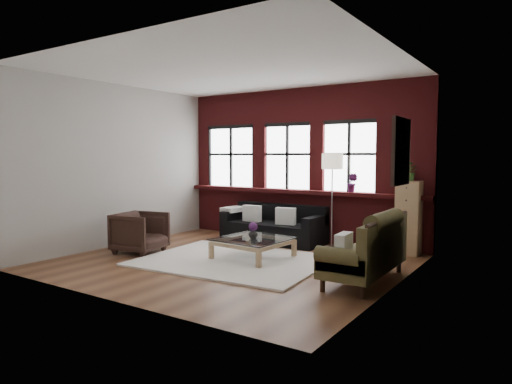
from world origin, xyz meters
The scene contains 26 objects.
floor centered at (0.00, 0.00, 0.00)m, with size 5.50×5.50×0.00m, color brown.
ceiling centered at (0.00, 0.00, 3.20)m, with size 5.50×5.50×0.00m, color white.
wall_back centered at (0.00, 2.50, 1.60)m, with size 5.50×5.50×0.00m, color #AFABA2.
wall_front centered at (0.00, -2.50, 1.60)m, with size 5.50×5.50×0.00m, color #AFABA2.
wall_left centered at (-2.75, 0.00, 1.60)m, with size 5.00×5.00×0.00m, color #AFABA2.
wall_right centered at (2.75, 0.00, 1.60)m, with size 5.00×5.00×0.00m, color #AFABA2.
brick_backwall centered at (0.00, 2.44, 1.60)m, with size 5.50×0.12×3.20m, color maroon, non-canonical shape.
sill_ledge centered at (0.00, 2.35, 1.04)m, with size 5.50×0.30×0.08m, color maroon.
window_left centered at (-1.80, 2.45, 1.75)m, with size 1.38×0.10×1.50m, color black, non-canonical shape.
window_mid centered at (-0.30, 2.45, 1.75)m, with size 1.38×0.10×1.50m, color black, non-canonical shape.
window_right centered at (1.10, 2.45, 1.75)m, with size 1.38×0.10×1.50m, color black, non-canonical shape.
wall_poster centered at (2.72, 0.30, 1.85)m, with size 0.05×0.74×0.94m, color black, non-canonical shape.
shag_rug centered at (0.02, 0.02, 0.02)m, with size 3.03×2.38×0.03m, color white.
dark_sofa centered at (-0.33, 1.90, 0.39)m, with size 2.14×0.87×0.78m, color black, non-canonical shape.
pillow_a centered at (-0.79, 1.80, 0.58)m, with size 0.40×0.14×0.34m, color silver.
pillow_b centered at (0.02, 1.80, 0.58)m, with size 0.40×0.14×0.34m, color silver.
vintage_settee centered at (2.30, 0.06, 0.49)m, with size 0.81×1.82×0.97m, color #453E1F, non-canonical shape.
pillow_settee centered at (2.22, -0.49, 0.59)m, with size 0.14×0.38×0.34m, color silver.
armchair centered at (-1.85, -0.35, 0.38)m, with size 0.80×0.83×0.75m, color black.
coffee_table centered at (0.21, 0.35, 0.18)m, with size 1.14×1.14×0.38m, color tan, non-canonical shape.
vase centered at (0.21, 0.35, 0.46)m, with size 0.16×0.16×0.17m, color #B2B2B2.
flowers centered at (0.21, 0.35, 0.57)m, with size 0.16×0.16×0.16m, color #54205D.
drawer_chest centered at (2.34, 2.24, 0.67)m, with size 0.41×0.41×1.34m, color tan.
potted_plant_top centered at (2.34, 2.24, 1.51)m, with size 0.31×0.27×0.34m, color #2D5923.
floor_lamp centered at (0.97, 1.93, 0.99)m, with size 0.40×0.40×1.99m, color #A5A5A8, non-canonical shape.
sill_plant centered at (1.22, 2.32, 1.27)m, with size 0.21×0.17×0.38m, color #54205D.
Camera 1 is at (4.54, -6.12, 1.79)m, focal length 32.00 mm.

